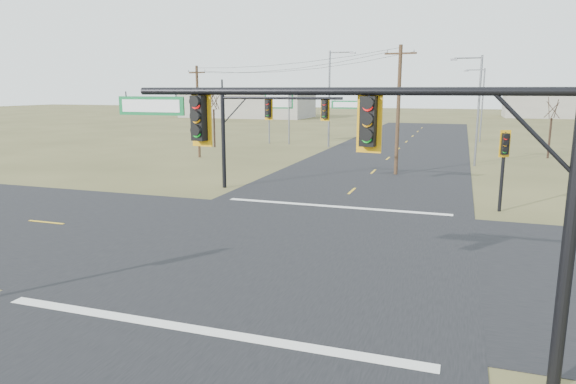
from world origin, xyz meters
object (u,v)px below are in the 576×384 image
at_px(mast_arm_near, 375,149).
at_px(streetlight_c, 331,94).
at_px(bare_tree_a, 213,100).
at_px(streetlight_b, 481,101).
at_px(utility_pole_near, 398,108).
at_px(highway_sign, 279,106).
at_px(bare_tree_c, 553,108).
at_px(streetlight_a, 476,105).
at_px(bare_tree_b, 210,97).
at_px(mast_arm_far, 272,117).
at_px(utility_pole_far, 198,110).
at_px(pedestal_signal_ne, 504,152).

height_order(mast_arm_near, streetlight_c, streetlight_c).
bearing_deg(bare_tree_a, streetlight_b, 29.05).
height_order(utility_pole_near, streetlight_b, utility_pole_near).
relative_size(mast_arm_near, highway_sign, 1.72).
bearing_deg(streetlight_b, highway_sign, -133.77).
bearing_deg(bare_tree_c, streetlight_c, 173.05).
distance_m(mast_arm_near, streetlight_a, 33.27).
height_order(streetlight_c, bare_tree_b, streetlight_c).
xyz_separation_m(mast_arm_near, utility_pole_near, (-2.64, 26.77, -0.08)).
height_order(streetlight_a, bare_tree_a, streetlight_a).
height_order(highway_sign, streetlight_a, streetlight_a).
xyz_separation_m(streetlight_a, streetlight_c, (-14.32, 9.89, 0.77)).
height_order(mast_arm_near, bare_tree_b, mast_arm_near).
height_order(mast_arm_near, streetlight_a, streetlight_a).
xyz_separation_m(streetlight_c, bare_tree_b, (-16.94, 5.06, -0.49)).
distance_m(mast_arm_far, streetlight_b, 38.28).
xyz_separation_m(mast_arm_near, utility_pole_far, (-20.98, 30.99, -0.56)).
bearing_deg(streetlight_b, bare_tree_b, -146.92).
relative_size(pedestal_signal_ne, streetlight_b, 0.49).
relative_size(utility_pole_far, bare_tree_a, 1.29).
distance_m(mast_arm_far, pedestal_signal_ne, 13.09).
relative_size(bare_tree_a, bare_tree_b, 0.98).
bearing_deg(streetlight_c, utility_pole_near, -54.14).
bearing_deg(bare_tree_a, mast_arm_near, -59.00).
height_order(pedestal_signal_ne, streetlight_b, streetlight_b).
bearing_deg(pedestal_signal_ne, streetlight_b, 65.44).
relative_size(streetlight_c, bare_tree_c, 1.76).
xyz_separation_m(mast_arm_far, utility_pole_far, (-11.88, 12.80, -0.21)).
height_order(bare_tree_a, bare_tree_c, bare_tree_a).
bearing_deg(bare_tree_a, bare_tree_b, 119.24).
bearing_deg(mast_arm_far, bare_tree_c, 60.07).
relative_size(highway_sign, bare_tree_a, 0.94).
xyz_separation_m(mast_arm_near, streetlight_b, (3.69, 54.27, -0.06)).
xyz_separation_m(pedestal_signal_ne, highway_sign, (-21.86, 28.00, 1.18)).
xyz_separation_m(streetlight_b, bare_tree_a, (-27.22, -15.12, 0.22)).
bearing_deg(bare_tree_b, streetlight_a, -25.55).
bearing_deg(bare_tree_c, pedestal_signal_ne, -102.97).
xyz_separation_m(pedestal_signal_ne, streetlight_c, (-15.41, 26.45, 2.62)).
relative_size(utility_pole_near, highway_sign, 1.53).
relative_size(streetlight_b, streetlight_c, 0.85).
relative_size(mast_arm_near, utility_pole_far, 1.26).
height_order(streetlight_a, streetlight_c, streetlight_c).
bearing_deg(streetlight_b, bare_tree_c, -45.54).
bearing_deg(streetlight_b, utility_pole_near, -80.72).
bearing_deg(mast_arm_near, streetlight_c, 112.69).
xyz_separation_m(mast_arm_far, highway_sign, (-8.95, 26.41, -0.26)).
relative_size(mast_arm_far, bare_tree_b, 1.36).
bearing_deg(mast_arm_near, pedestal_signal_ne, 84.67).
bearing_deg(streetlight_c, bare_tree_a, -154.92).
xyz_separation_m(pedestal_signal_ne, streetlight_a, (-1.09, 16.56, 1.85)).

